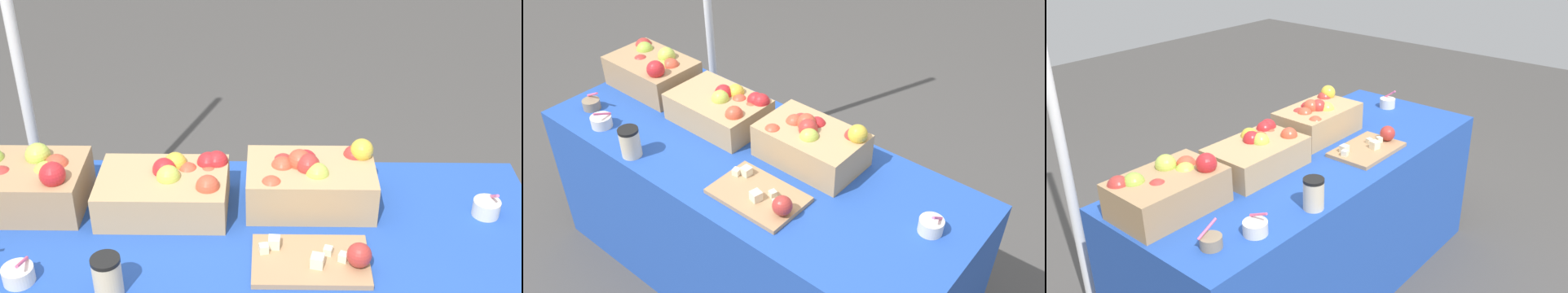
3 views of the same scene
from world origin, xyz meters
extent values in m
plane|color=#474442|center=(0.00, 0.00, 0.00)|extent=(10.00, 10.00, 0.00)
cube|color=#234CAD|center=(0.00, 0.00, 0.37)|extent=(1.90, 0.76, 0.74)
cube|color=tan|center=(-0.73, 0.10, 0.81)|extent=(0.41, 0.27, 0.15)
sphere|color=#B2332D|center=(-0.88, 0.18, 0.88)|extent=(0.08, 0.08, 0.08)
sphere|color=#99B742|center=(-0.84, 0.16, 0.88)|extent=(0.08, 0.08, 0.08)
sphere|color=#B2C64C|center=(-0.64, 0.10, 0.87)|extent=(0.08, 0.08, 0.08)
sphere|color=#D14C33|center=(-0.62, 0.13, 0.88)|extent=(0.08, 0.08, 0.08)
sphere|color=#B2C64C|center=(-0.68, 0.16, 0.90)|extent=(0.08, 0.08, 0.08)
sphere|color=#B2332D|center=(-0.78, 0.09, 0.86)|extent=(0.08, 0.08, 0.08)
sphere|color=red|center=(-0.60, 0.03, 0.91)|extent=(0.08, 0.08, 0.08)
cube|color=tan|center=(-0.27, 0.09, 0.80)|extent=(0.42, 0.28, 0.13)
sphere|color=#B2C64C|center=(-0.25, 0.08, 0.87)|extent=(0.08, 0.08, 0.08)
sphere|color=#D14C33|center=(-0.12, 0.03, 0.87)|extent=(0.08, 0.08, 0.08)
sphere|color=#D14C33|center=(-0.19, 0.14, 0.84)|extent=(0.08, 0.08, 0.08)
sphere|color=gold|center=(-0.23, 0.16, 0.87)|extent=(0.08, 0.08, 0.08)
sphere|color=red|center=(-0.26, 0.12, 0.87)|extent=(0.08, 0.08, 0.08)
sphere|color=red|center=(-0.13, 0.17, 0.86)|extent=(0.08, 0.08, 0.08)
sphere|color=#D14C33|center=(-0.12, 0.14, 0.83)|extent=(0.08, 0.08, 0.08)
sphere|color=red|center=(-0.10, 0.18, 0.87)|extent=(0.08, 0.08, 0.08)
cube|color=tan|center=(0.21, 0.13, 0.81)|extent=(0.42, 0.26, 0.14)
sphere|color=#B2332D|center=(0.20, 0.12, 0.90)|extent=(0.08, 0.08, 0.08)
sphere|color=#B2C64C|center=(0.23, 0.09, 0.88)|extent=(0.08, 0.08, 0.08)
sphere|color=#D14C33|center=(0.17, 0.14, 0.90)|extent=(0.08, 0.08, 0.08)
sphere|color=red|center=(0.20, 0.18, 0.87)|extent=(0.08, 0.08, 0.08)
sphere|color=#B2332D|center=(0.12, 0.17, 0.86)|extent=(0.08, 0.08, 0.08)
sphere|color=#D14C33|center=(0.12, 0.14, 0.87)|extent=(0.08, 0.08, 0.08)
sphere|color=#B2332D|center=(0.36, 0.20, 0.88)|extent=(0.08, 0.08, 0.08)
sphere|color=gold|center=(0.38, 0.19, 0.91)|extent=(0.08, 0.08, 0.08)
sphere|color=#D14C33|center=(0.08, 0.04, 0.86)|extent=(0.08, 0.08, 0.08)
cube|color=tan|center=(0.20, -0.18, 0.75)|extent=(0.35, 0.23, 0.02)
cube|color=beige|center=(0.06, -0.15, 0.77)|extent=(0.03, 0.03, 0.03)
cube|color=beige|center=(0.22, -0.21, 0.78)|extent=(0.04, 0.04, 0.04)
cube|color=beige|center=(0.30, -0.18, 0.77)|extent=(0.03, 0.03, 0.03)
sphere|color=#B2332D|center=(0.34, -0.20, 0.80)|extent=(0.07, 0.07, 0.07)
cube|color=beige|center=(0.09, -0.12, 0.78)|extent=(0.04, 0.04, 0.03)
cube|color=beige|center=(0.25, -0.16, 0.77)|extent=(0.03, 0.03, 0.02)
cylinder|color=gray|center=(-0.80, -0.21, 0.76)|extent=(0.08, 0.08, 0.04)
cylinder|color=#EA598C|center=(-0.80, -0.19, 0.81)|extent=(0.09, 0.01, 0.05)
cylinder|color=silver|center=(0.78, 0.07, 0.77)|extent=(0.09, 0.09, 0.05)
cylinder|color=#EA598C|center=(0.80, 0.07, 0.81)|extent=(0.01, 0.08, 0.06)
cylinder|color=silver|center=(-0.64, -0.27, 0.76)|extent=(0.09, 0.09, 0.05)
cylinder|color=#EA598C|center=(-0.62, -0.27, 0.81)|extent=(0.01, 0.08, 0.04)
cylinder|color=beige|center=(-0.37, -0.32, 0.80)|extent=(0.08, 0.08, 0.12)
cylinder|color=black|center=(-0.37, -0.32, 0.86)|extent=(0.08, 0.08, 0.01)
cylinder|color=white|center=(-0.87, 0.61, 1.14)|extent=(0.04, 0.04, 2.27)
camera|label=1|loc=(0.08, -1.79, 2.14)|focal=48.87mm
camera|label=2|loc=(1.30, -1.35, 2.17)|focal=39.56mm
camera|label=3|loc=(-1.79, -1.46, 1.82)|focal=37.60mm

